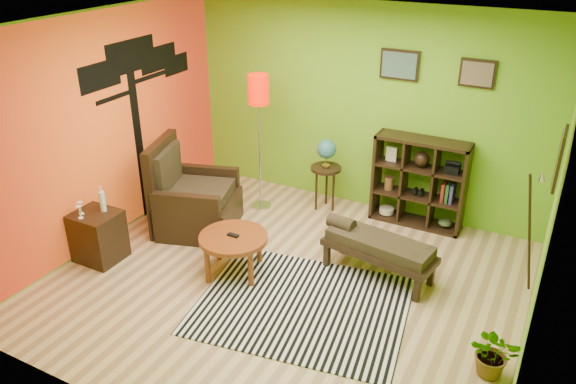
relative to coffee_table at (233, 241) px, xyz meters
The scene contains 11 objects.
ground 0.75m from the coffee_table, ahead, with size 5.00×5.00×0.00m, color tan.
room_shell 1.49m from the coffee_table, 11.30° to the left, with size 5.04×4.54×2.82m.
zebra_rug 1.08m from the coffee_table, 11.95° to the right, with size 2.17×1.74×0.01m, color white.
coffee_table is the anchor object (origin of this frame).
armchair 1.24m from the coffee_table, 148.60° to the left, with size 1.22×1.21×1.19m.
side_cabinet 1.66m from the coffee_table, 162.48° to the right, with size 0.52×0.47×0.93m.
floor_lamp 2.00m from the coffee_table, 109.48° to the left, with size 0.29×0.29×1.90m.
globe_table 2.00m from the coffee_table, 82.28° to the left, with size 0.42×0.42×1.03m.
cube_shelf 2.62m from the coffee_table, 54.16° to the left, with size 1.20×0.35×1.20m.
bench 1.61m from the coffee_table, 26.09° to the left, with size 1.34×0.66×0.60m.
potted_plant 2.94m from the coffee_table, ahead, with size 0.43×0.48×0.37m, color #26661E.
Camera 1 is at (2.47, -4.64, 3.68)m, focal length 35.00 mm.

